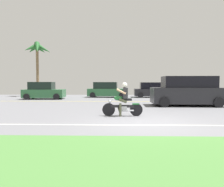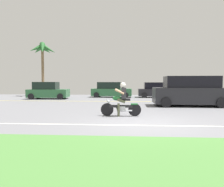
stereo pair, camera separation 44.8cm
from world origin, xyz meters
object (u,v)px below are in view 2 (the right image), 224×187
parked_car_0 (48,91)px  palm_tree_0 (42,52)px  suv_nearby (190,92)px  parked_car_1 (111,90)px  parked_car_2 (158,90)px  motorcyclist (121,102)px

parked_car_0 → palm_tree_0: palm_tree_0 is taller
suv_nearby → parked_car_1: (-5.80, 7.91, -0.21)m
parked_car_2 → parked_car_0: bearing=-166.6°
parked_car_2 → motorcyclist: bearing=-106.3°
suv_nearby → parked_car_0: (-11.74, 5.31, -0.21)m
palm_tree_0 → parked_car_0: bearing=-62.3°
parked_car_1 → parked_car_2: 4.91m
palm_tree_0 → parked_car_1: bearing=-11.4°
parked_car_0 → parked_car_1: bearing=23.7°
motorcyclist → parked_car_2: (3.58, 12.26, 0.07)m
parked_car_0 → parked_car_1: 6.48m
parked_car_1 → palm_tree_0: bearing=168.6°
parked_car_0 → palm_tree_0: bearing=117.7°
parked_car_0 → parked_car_2: bearing=13.4°
palm_tree_0 → suv_nearby: bearing=-34.4°
suv_nearby → parked_car_2: bearing=96.4°
parked_car_1 → parked_car_2: (4.91, -0.02, -0.01)m
motorcyclist → parked_car_0: 12.11m
parked_car_1 → motorcyclist: bearing=-83.8°
suv_nearby → palm_tree_0: 17.43m
parked_car_0 → parked_car_1: size_ratio=0.89×
motorcyclist → suv_nearby: 6.25m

